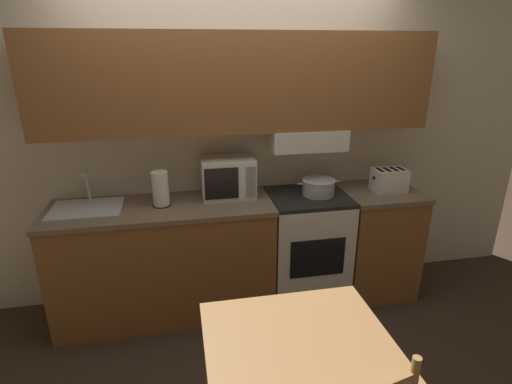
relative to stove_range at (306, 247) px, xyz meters
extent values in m
plane|color=#3D2D23|center=(-0.52, 0.28, -0.46)|extent=(16.00, 16.00, 0.00)
cube|color=silver|center=(-0.52, 0.31, 0.81)|extent=(5.27, 0.05, 2.55)
cube|color=brown|center=(-0.52, 0.12, 1.32)|extent=(2.87, 0.32, 0.70)
cube|color=white|center=(0.00, 0.12, 0.89)|extent=(0.58, 0.34, 0.16)
cube|color=brown|center=(-1.14, 0.00, -0.02)|extent=(1.63, 0.57, 0.88)
cube|color=#75604C|center=(-1.14, 0.00, 0.44)|extent=(1.65, 0.59, 0.04)
cube|color=brown|center=(0.62, 0.00, -0.02)|extent=(0.59, 0.57, 0.88)
cube|color=#75604C|center=(0.62, 0.00, 0.44)|extent=(0.61, 0.59, 0.04)
cube|color=white|center=(0.00, 0.00, -0.02)|extent=(0.62, 0.56, 0.89)
cube|color=black|center=(0.00, 0.00, 0.44)|extent=(0.62, 0.56, 0.03)
cube|color=black|center=(0.00, -0.28, 0.05)|extent=(0.43, 0.01, 0.31)
cylinder|color=black|center=(-0.14, -0.11, 0.46)|extent=(0.09, 0.09, 0.01)
cylinder|color=black|center=(0.14, -0.11, 0.46)|extent=(0.09, 0.09, 0.01)
cylinder|color=black|center=(-0.14, 0.11, 0.46)|extent=(0.09, 0.09, 0.01)
cylinder|color=black|center=(0.14, 0.11, 0.46)|extent=(0.09, 0.09, 0.01)
cylinder|color=#B7BABF|center=(0.08, 0.00, 0.52)|extent=(0.25, 0.25, 0.13)
torus|color=#B7BABF|center=(0.08, 0.00, 0.58)|extent=(0.26, 0.26, 0.01)
cylinder|color=#B7BABF|center=(-0.07, 0.00, 0.56)|extent=(0.05, 0.01, 0.01)
cylinder|color=#B7BABF|center=(0.22, 0.00, 0.56)|extent=(0.05, 0.01, 0.01)
cube|color=white|center=(-0.62, 0.11, 0.61)|extent=(0.41, 0.29, 0.31)
cube|color=black|center=(-0.69, -0.04, 0.61)|extent=(0.25, 0.01, 0.24)
cube|color=gray|center=(-0.47, -0.04, 0.61)|extent=(0.07, 0.01, 0.24)
cube|color=white|center=(0.67, -0.03, 0.55)|extent=(0.26, 0.18, 0.18)
cube|color=black|center=(0.53, -0.03, 0.58)|extent=(0.01, 0.02, 0.02)
cube|color=black|center=(0.58, -0.03, 0.64)|extent=(0.04, 0.13, 0.01)
cube|color=black|center=(0.64, -0.03, 0.64)|extent=(0.04, 0.13, 0.01)
cube|color=black|center=(0.70, -0.03, 0.64)|extent=(0.04, 0.13, 0.01)
cube|color=black|center=(0.76, -0.03, 0.64)|extent=(0.04, 0.13, 0.01)
cube|color=#B7BABF|center=(-1.66, 0.00, 0.47)|extent=(0.49, 0.38, 0.02)
cube|color=#4C4F54|center=(-1.66, -0.02, 0.48)|extent=(0.42, 0.28, 0.01)
cylinder|color=#B7BABF|center=(-1.66, 0.14, 0.60)|extent=(0.02, 0.02, 0.24)
cylinder|color=#B7BABF|center=(-1.66, 0.08, 0.72)|extent=(0.02, 0.12, 0.02)
cylinder|color=black|center=(-1.13, 0.00, 0.46)|extent=(0.14, 0.14, 0.01)
cylinder|color=white|center=(-1.13, 0.00, 0.59)|extent=(0.12, 0.12, 0.26)
cube|color=#9E7042|center=(-0.50, -1.41, 0.30)|extent=(0.84, 0.71, 0.04)
cube|color=#9E7042|center=(-0.89, -1.09, -0.09)|extent=(0.06, 0.06, 0.74)
cube|color=#9E7042|center=(-0.12, -1.09, -0.09)|extent=(0.06, 0.06, 0.74)
camera|label=1|loc=(-0.97, -2.82, 1.56)|focal=28.00mm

